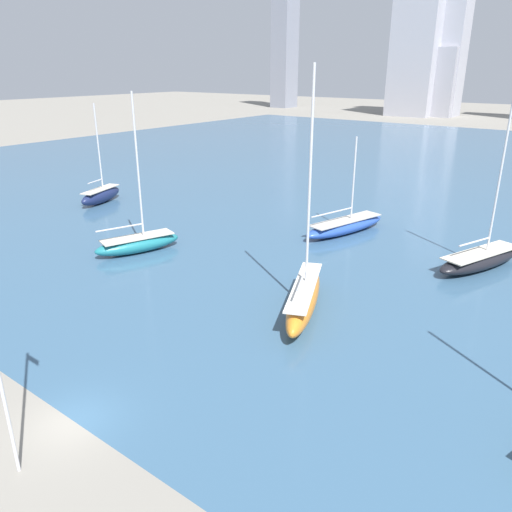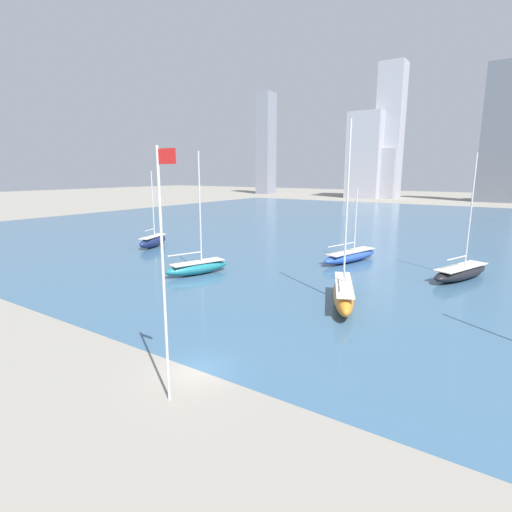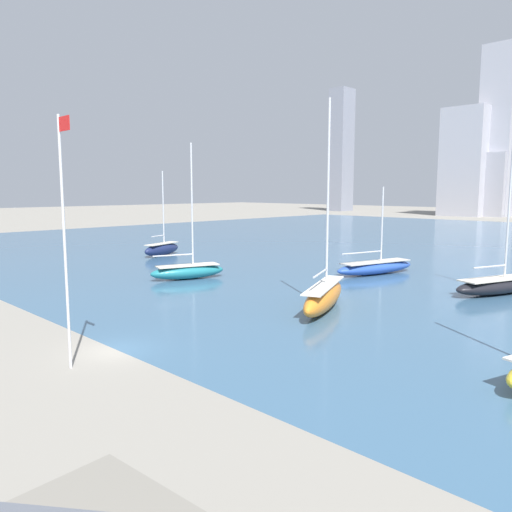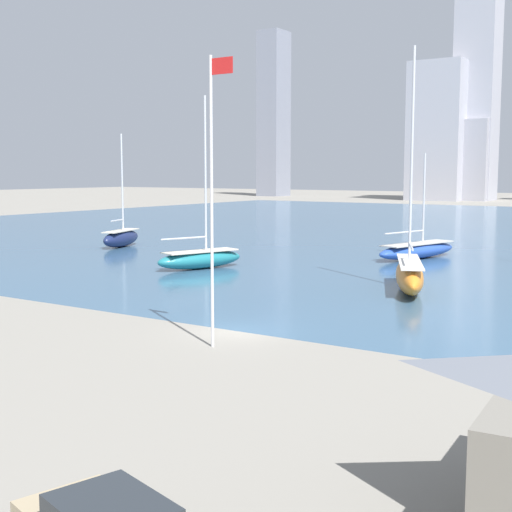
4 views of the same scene
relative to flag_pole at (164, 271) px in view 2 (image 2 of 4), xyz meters
name	(u,v)px [view 2 (image 2 of 4)]	position (x,y,z in m)	size (l,w,h in m)	color
ground_plane	(198,370)	(-0.93, 3.21, -6.96)	(500.00, 500.00, 0.00)	gray
harbor_water	(431,231)	(-0.93, 73.21, -6.96)	(180.00, 140.00, 0.00)	#385B7A
flag_pole	(164,271)	(0.00, 0.00, 0.00)	(1.24, 0.14, 12.92)	silver
distant_city_skyline	(502,143)	(4.01, 173.46, 15.79)	(214.95, 22.09, 65.90)	gray
sailboat_teal	(197,267)	(-16.71, 20.60, -6.08)	(4.70, 8.23, 14.01)	#1E757F
sailboat_navy	(153,241)	(-34.25, 29.60, -5.97)	(3.98, 7.49, 11.88)	#19234C
sailboat_black	(461,272)	(9.20, 35.35, -6.13)	(5.76, 10.22, 13.76)	black
sailboat_blue	(350,256)	(-4.29, 37.00, -6.18)	(5.08, 11.00, 9.59)	#284CA8
sailboat_orange	(343,293)	(1.72, 19.53, -5.83)	(5.80, 10.20, 16.09)	orange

